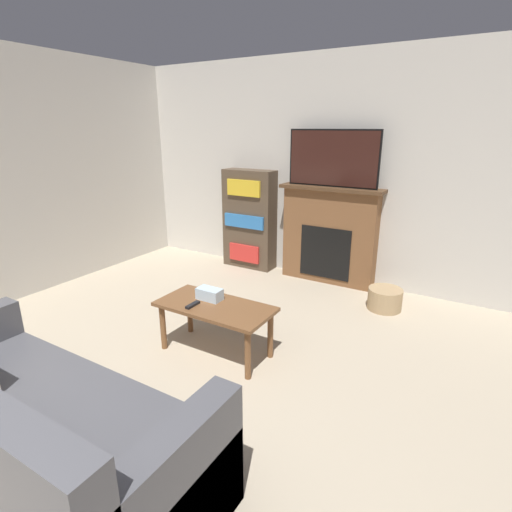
% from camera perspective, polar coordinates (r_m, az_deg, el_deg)
% --- Properties ---
extents(wall_back, '(6.53, 0.06, 2.70)m').
position_cam_1_polar(wall_back, '(5.02, 11.01, 11.70)').
color(wall_back, beige).
rests_on(wall_back, ground_plane).
extents(wall_side, '(0.06, 5.58, 2.70)m').
position_cam_1_polar(wall_side, '(5.12, -31.67, 9.51)').
color(wall_side, beige).
rests_on(wall_side, ground_plane).
extents(fireplace, '(1.26, 0.28, 1.20)m').
position_cam_1_polar(fireplace, '(5.01, 10.40, 2.99)').
color(fireplace, brown).
rests_on(fireplace, ground_plane).
extents(tv, '(1.09, 0.03, 0.65)m').
position_cam_1_polar(tv, '(4.84, 10.93, 13.53)').
color(tv, black).
rests_on(tv, fireplace).
extents(couch, '(2.03, 0.89, 0.90)m').
position_cam_1_polar(couch, '(2.61, -29.49, -21.54)').
color(couch, '#4C4C51').
rests_on(couch, ground_plane).
extents(coffee_table, '(0.99, 0.48, 0.45)m').
position_cam_1_polar(coffee_table, '(3.41, -5.88, -7.98)').
color(coffee_table, brown).
rests_on(coffee_table, ground_plane).
extents(tissue_box, '(0.22, 0.12, 0.10)m').
position_cam_1_polar(tissue_box, '(3.47, -6.65, -5.41)').
color(tissue_box, silver).
rests_on(tissue_box, coffee_table).
extents(remote_control, '(0.04, 0.15, 0.02)m').
position_cam_1_polar(remote_control, '(3.38, -9.03, -6.91)').
color(remote_control, black).
rests_on(remote_control, coffee_table).
extents(bookshelf, '(0.72, 0.29, 1.33)m').
position_cam_1_polar(bookshelf, '(5.46, -0.96, 5.24)').
color(bookshelf, '#4C3D2D').
rests_on(bookshelf, ground_plane).
extents(storage_basket, '(0.36, 0.36, 0.23)m').
position_cam_1_polar(storage_basket, '(4.51, 17.92, -5.85)').
color(storage_basket, tan).
rests_on(storage_basket, ground_plane).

